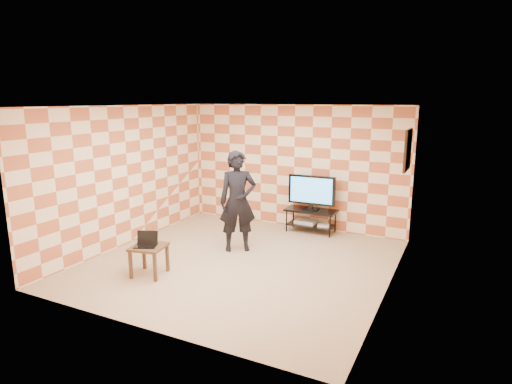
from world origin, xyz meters
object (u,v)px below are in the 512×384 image
Objects in this scene: tv at (312,191)px; side_table at (149,251)px; person at (238,201)px; tv_stand at (311,216)px.

side_table is at bearing -115.38° from tv.
tv_stand is at bearing 27.74° from person.
tv_stand and side_table have the same top height.
person reaches higher than tv.
tv_stand is 3.72m from side_table.
side_table is (-1.59, -3.36, 0.04)m from tv_stand.
side_table is 1.92m from person.
side_table is 0.32× the size of person.
tv_stand is 0.58× the size of person.
tv_stand is at bearing 64.64° from side_table.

